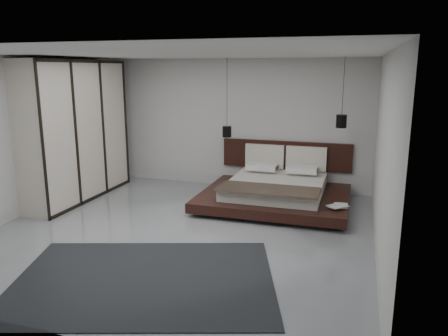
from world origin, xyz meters
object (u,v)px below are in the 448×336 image
(pendant_left, at_px, (227,131))
(pendant_right, at_px, (341,121))
(wardrobe, at_px, (76,131))
(bed, at_px, (276,190))
(rug, at_px, (144,279))
(lattice_screen, at_px, (102,126))

(pendant_left, height_order, pendant_right, same)
(wardrobe, bearing_deg, pendant_right, 13.36)
(bed, relative_size, pendant_left, 1.73)
(pendant_right, bearing_deg, wardrobe, -166.64)
(bed, relative_size, pendant_right, 2.10)
(bed, xyz_separation_m, rug, (-0.98, -3.61, -0.28))
(bed, xyz_separation_m, wardrobe, (-3.90, -0.76, 1.09))
(bed, height_order, pendant_left, pendant_left)
(bed, xyz_separation_m, pendant_left, (-1.13, 0.43, 1.03))
(lattice_screen, bearing_deg, rug, -52.63)
(pendant_left, bearing_deg, wardrobe, -156.62)
(pendant_left, distance_m, wardrobe, 3.01)
(lattice_screen, height_order, pendant_right, pendant_right)
(pendant_right, distance_m, wardrobe, 5.18)
(wardrobe, xyz_separation_m, rug, (2.92, -2.85, -1.37))
(pendant_right, height_order, rug, pendant_right)
(lattice_screen, relative_size, pendant_left, 1.63)
(pendant_left, height_order, wardrobe, pendant_left)
(bed, distance_m, pendant_right, 1.80)
(lattice_screen, height_order, bed, lattice_screen)
(bed, relative_size, rug, 0.86)
(lattice_screen, distance_m, bed, 4.31)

